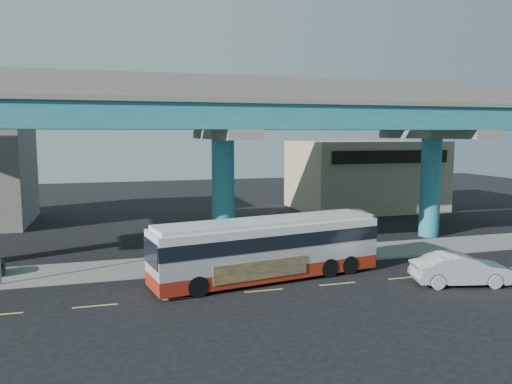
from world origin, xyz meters
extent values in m
plane|color=black|center=(0.00, 0.00, 0.00)|extent=(120.00, 120.00, 0.00)
cube|color=gray|center=(0.00, 5.50, 0.07)|extent=(70.00, 4.00, 0.15)
cube|color=#D8C64C|center=(-8.00, -0.30, 0.01)|extent=(2.00, 0.12, 0.01)
cube|color=#D8C64C|center=(-4.00, -0.30, 0.01)|extent=(2.00, 0.12, 0.01)
cube|color=#D8C64C|center=(0.00, -0.30, 0.01)|extent=(2.00, 0.12, 0.01)
cube|color=#D8C64C|center=(4.00, -0.30, 0.01)|extent=(2.00, 0.12, 0.01)
cube|color=#D8C64C|center=(8.00, -0.30, 0.01)|extent=(2.00, 0.12, 0.01)
cube|color=#D8C64C|center=(12.00, -0.30, 0.01)|extent=(2.00, 0.12, 0.01)
cylinder|color=#20597A|center=(0.00, 9.00, 3.70)|extent=(1.50, 1.50, 7.40)
cube|color=gray|center=(0.00, 9.00, 7.70)|extent=(2.00, 12.00, 0.60)
cube|color=gray|center=(0.00, 12.50, 8.60)|extent=(1.80, 5.00, 1.20)
cylinder|color=#20597A|center=(16.00, 9.00, 3.70)|extent=(1.50, 1.50, 7.40)
cube|color=gray|center=(16.00, 9.00, 7.70)|extent=(2.00, 12.00, 0.60)
cube|color=gray|center=(16.00, 12.50, 8.60)|extent=(1.80, 5.00, 1.20)
cube|color=#20597A|center=(0.00, 5.50, 8.70)|extent=(52.00, 5.00, 1.40)
cube|color=gray|center=(0.00, 5.50, 9.55)|extent=(52.00, 5.40, 0.30)
cube|color=gray|center=(0.00, 3.00, 10.10)|extent=(52.00, 0.25, 0.80)
cube|color=gray|center=(0.00, 8.00, 10.10)|extent=(52.00, 0.25, 0.80)
cube|color=#20597A|center=(0.00, 12.50, 9.90)|extent=(52.00, 5.00, 1.40)
cube|color=gray|center=(0.00, 12.50, 10.75)|extent=(52.00, 5.40, 0.30)
cube|color=gray|center=(0.00, 10.00, 11.30)|extent=(52.00, 0.25, 0.80)
cube|color=gray|center=(0.00, 15.00, 11.30)|extent=(52.00, 0.25, 0.80)
cube|color=#C4AB8C|center=(18.00, 23.00, 3.50)|extent=(14.00, 10.00, 7.00)
cube|color=black|center=(18.00, 17.90, 5.60)|extent=(12.00, 0.25, 1.20)
cube|color=maroon|center=(0.77, 1.59, 0.57)|extent=(12.82, 4.85, 0.73)
cube|color=silver|center=(0.77, 1.59, 1.72)|extent=(12.82, 4.85, 1.57)
cube|color=black|center=(0.77, 1.59, 2.25)|extent=(12.88, 4.91, 0.73)
cube|color=silver|center=(0.77, 1.59, 2.82)|extent=(12.82, 4.85, 0.42)
cube|color=silver|center=(0.77, 1.59, 3.14)|extent=(12.38, 4.54, 0.21)
cube|color=black|center=(6.97, 2.71, 2.09)|extent=(0.49, 2.39, 1.25)
cube|color=black|center=(-5.42, 0.47, 2.09)|extent=(0.49, 2.39, 1.25)
cube|color=navy|center=(-0.01, 0.07, 0.96)|extent=(5.15, 0.98, 0.94)
cylinder|color=black|center=(-3.33, -0.38, 0.52)|extent=(1.08, 0.49, 1.05)
cylinder|color=black|center=(-3.76, 1.99, 0.52)|extent=(1.08, 0.49, 1.05)
cylinder|color=black|center=(4.07, 0.96, 0.52)|extent=(1.08, 0.49, 1.05)
cylinder|color=black|center=(3.65, 3.33, 0.52)|extent=(1.08, 0.49, 1.05)
cylinder|color=black|center=(5.41, 1.20, 0.52)|extent=(1.08, 0.49, 1.05)
cylinder|color=black|center=(4.98, 3.57, 0.52)|extent=(1.08, 0.49, 1.05)
imported|color=#B8B7BD|center=(10.04, -2.20, 0.82)|extent=(3.96, 5.76, 1.64)
cylinder|color=gray|center=(3.77, 4.20, 1.29)|extent=(0.06, 0.06, 2.29)
cylinder|color=#B20A0A|center=(3.77, 4.17, 2.38)|extent=(0.79, 0.06, 0.79)
camera|label=1|loc=(-7.07, -23.29, 7.77)|focal=35.00mm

